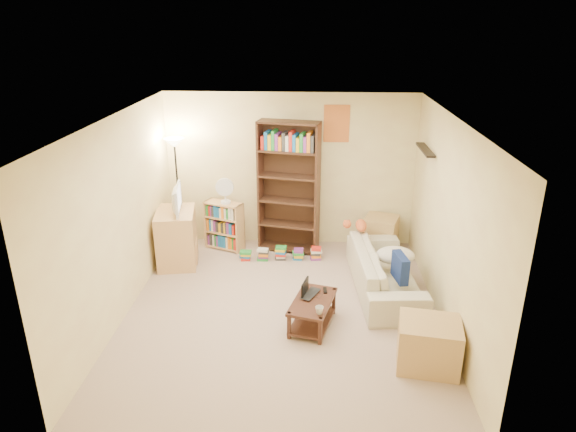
{
  "coord_description": "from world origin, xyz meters",
  "views": [
    {
      "loc": [
        0.37,
        -5.76,
        3.56
      ],
      "look_at": [
        0.04,
        0.72,
        1.05
      ],
      "focal_mm": 32.0,
      "sensor_mm": 36.0,
      "label": 1
    }
  ],
  "objects": [
    {
      "name": "sofa",
      "position": [
        1.38,
        0.65,
        0.29
      ],
      "size": [
        2.12,
        1.1,
        0.58
      ],
      "primitive_type": "imported",
      "rotation": [
        0.0,
        0.0,
        1.65
      ],
      "color": "beige",
      "rests_on": "ground"
    },
    {
      "name": "mug",
      "position": [
        0.47,
        -0.61,
        0.4
      ],
      "size": [
        0.11,
        0.11,
        0.09
      ],
      "primitive_type": "imported",
      "rotation": [
        0.0,
        0.0,
        0.07
      ],
      "color": "silver",
      "rests_on": "coffee_table"
    },
    {
      "name": "side_table",
      "position": [
        1.48,
        1.95,
        0.29
      ],
      "size": [
        0.64,
        0.64,
        0.58
      ],
      "primitive_type": "cube",
      "rotation": [
        0.0,
        0.0,
        -0.33
      ],
      "color": "tan",
      "rests_on": "ground"
    },
    {
      "name": "tall_bookshelf",
      "position": [
        -0.01,
        1.9,
        1.12
      ],
      "size": [
        1.0,
        0.51,
        2.12
      ],
      "rotation": [
        0.0,
        0.0,
        -0.21
      ],
      "color": "#402218",
      "rests_on": "ground"
    },
    {
      "name": "floor_lamp",
      "position": [
        -1.76,
        1.86,
        1.47
      ],
      "size": [
        0.31,
        0.31,
        1.85
      ],
      "color": "black",
      "rests_on": "ground"
    },
    {
      "name": "cream_blanket",
      "position": [
        1.52,
        0.71,
        0.5
      ],
      "size": [
        0.54,
        0.38,
        0.23
      ],
      "primitive_type": "ellipsoid",
      "color": "beige",
      "rests_on": "sofa"
    },
    {
      "name": "end_cabinet",
      "position": [
        1.65,
        -1.03,
        0.27
      ],
      "size": [
        0.73,
        0.64,
        0.54
      ],
      "primitive_type": "cube",
      "rotation": [
        0.0,
        0.0,
        -0.16
      ],
      "color": "tan",
      "rests_on": "ground"
    },
    {
      "name": "laptop",
      "position": [
        0.41,
        -0.21,
        0.37
      ],
      "size": [
        0.51,
        0.49,
        0.03
      ],
      "primitive_type": "imported",
      "rotation": [
        0.0,
        0.0,
        1.11
      ],
      "color": "black",
      "rests_on": "coffee_table"
    },
    {
      "name": "tv_stand",
      "position": [
        -1.7,
        1.34,
        0.42
      ],
      "size": [
        0.69,
        0.87,
        0.85
      ],
      "primitive_type": "cube",
      "rotation": [
        0.0,
        0.0,
        0.17
      ],
      "color": "tan",
      "rests_on": "ground"
    },
    {
      "name": "navy_pillow",
      "position": [
        1.51,
        0.22,
        0.56
      ],
      "size": [
        0.18,
        0.4,
        0.35
      ],
      "primitive_type": "cube",
      "rotation": [
        0.0,
        0.0,
        1.75
      ],
      "color": "navy",
      "rests_on": "sofa"
    },
    {
      "name": "laptop_screen",
      "position": [
        0.29,
        -0.18,
        0.46
      ],
      "size": [
        0.08,
        0.26,
        0.18
      ],
      "primitive_type": "cube",
      "rotation": [
        0.0,
        0.0,
        -0.26
      ],
      "color": "white",
      "rests_on": "laptop"
    },
    {
      "name": "coffee_table",
      "position": [
        0.39,
        -0.31,
        0.22
      ],
      "size": [
        0.63,
        0.89,
        0.36
      ],
      "rotation": [
        0.0,
        0.0,
        -0.26
      ],
      "color": "#47261B",
      "rests_on": "ground"
    },
    {
      "name": "television",
      "position": [
        -1.7,
        1.34,
        1.04
      ],
      "size": [
        0.72,
        0.32,
        0.4
      ],
      "primitive_type": "imported",
      "rotation": [
        0.0,
        0.0,
        1.74
      ],
      "color": "black",
      "rests_on": "tv_stand"
    },
    {
      "name": "room",
      "position": [
        0.0,
        0.01,
        1.62
      ],
      "size": [
        4.5,
        4.54,
        2.52
      ],
      "color": "tan",
      "rests_on": "ground"
    },
    {
      "name": "tabby_cat",
      "position": [
        1.06,
        1.39,
        0.66
      ],
      "size": [
        0.46,
        0.19,
        0.16
      ],
      "color": "#DA5F2E",
      "rests_on": "sofa"
    },
    {
      "name": "tv_remote",
      "position": [
        0.55,
        -0.08,
        0.36
      ],
      "size": [
        0.05,
        0.14,
        0.02
      ],
      "primitive_type": "cube",
      "rotation": [
        0.0,
        0.0,
        0.04
      ],
      "color": "black",
      "rests_on": "coffee_table"
    },
    {
      "name": "book_stacks",
      "position": [
        -0.09,
        1.53,
        0.09
      ],
      "size": [
        1.28,
        0.22,
        0.22
      ],
      "color": "red",
      "rests_on": "ground"
    },
    {
      "name": "desk_fan",
      "position": [
        -1.02,
        1.86,
        1.03
      ],
      "size": [
        0.28,
        0.16,
        0.42
      ],
      "color": "white",
      "rests_on": "short_bookshelf"
    },
    {
      "name": "short_bookshelf",
      "position": [
        -1.06,
        1.91,
        0.4
      ],
      "size": [
        0.67,
        0.47,
        0.8
      ],
      "rotation": [
        0.0,
        0.0,
        -0.39
      ],
      "color": "tan",
      "rests_on": "ground"
    }
  ]
}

